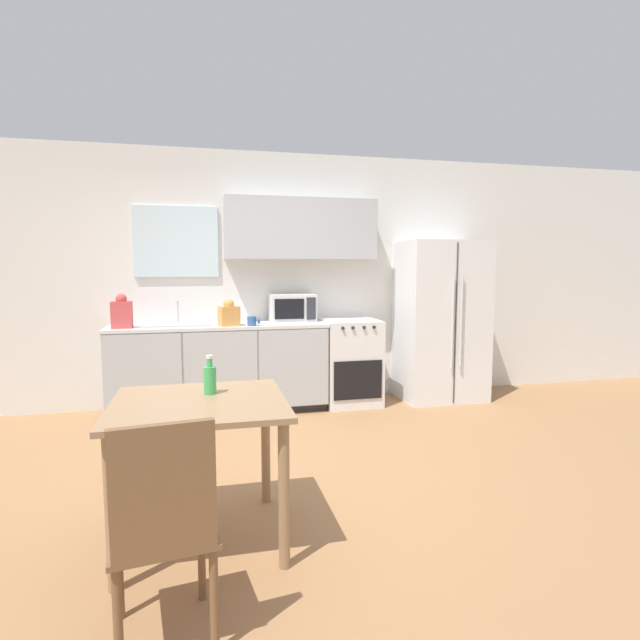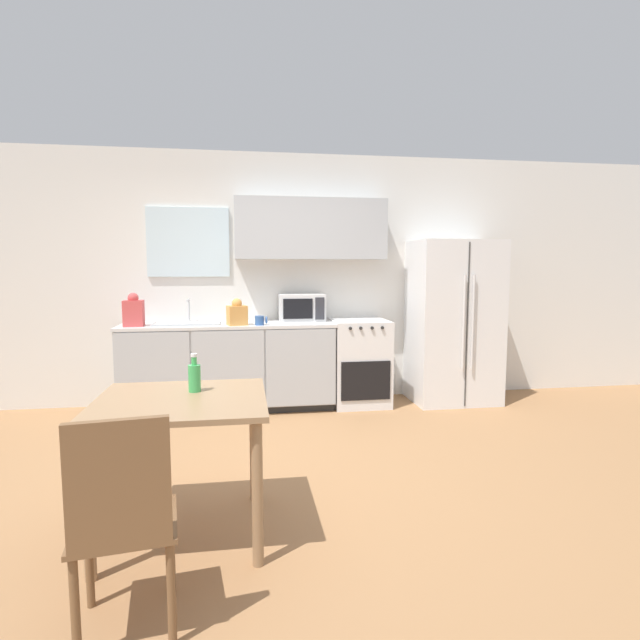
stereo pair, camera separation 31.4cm
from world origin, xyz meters
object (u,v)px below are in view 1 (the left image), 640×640
dining_chair_near (163,520)px  refrigerator (441,321)px  coffee_mug (253,321)px  dining_table (200,424)px  oven_range (350,362)px  drink_bottle (210,379)px  microwave (292,308)px

dining_chair_near → refrigerator: bearing=41.4°
coffee_mug → dining_table: bearing=-102.7°
coffee_mug → dining_chair_near: (-0.64, -3.05, -0.41)m
oven_range → coffee_mug: (-1.06, -0.21, 0.49)m
dining_table → drink_bottle: size_ratio=4.15×
dining_table → dining_chair_near: bearing=-99.4°
oven_range → refrigerator: bearing=-1.8°
oven_range → drink_bottle: 2.80m
refrigerator → dining_table: size_ratio=1.94×
refrigerator → coffee_mug: 2.12m
microwave → dining_chair_near: bearing=-108.0°
dining_table → coffee_mug: bearing=77.3°
refrigerator → dining_table: refrigerator is taller
coffee_mug → microwave: bearing=35.3°
oven_range → drink_bottle: drink_bottle is taller
drink_bottle → coffee_mug: bearing=78.1°
oven_range → microwave: 0.86m
coffee_mug → oven_range: bearing=11.0°
refrigerator → dining_table: 3.58m
dining_table → dining_chair_near: size_ratio=0.98×
microwave → drink_bottle: size_ratio=2.19×
coffee_mug → drink_bottle: bearing=-101.9°
oven_range → dining_chair_near: (-1.70, -3.25, 0.08)m
dining_chair_near → oven_range: bearing=54.3°
oven_range → drink_bottle: bearing=-123.0°
refrigerator → dining_chair_near: size_ratio=1.90×
microwave → coffee_mug: 0.57m
refrigerator → coffee_mug: refrigerator is taller
dining_table → drink_bottle: drink_bottle is taller
oven_range → microwave: size_ratio=1.91×
oven_range → refrigerator: refrigerator is taller
refrigerator → drink_bottle: refrigerator is taller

